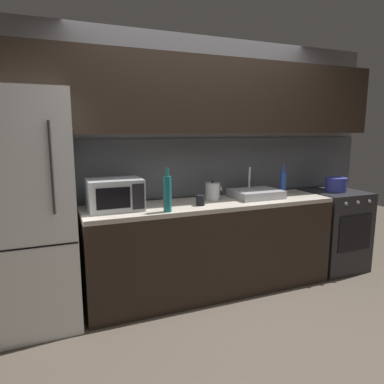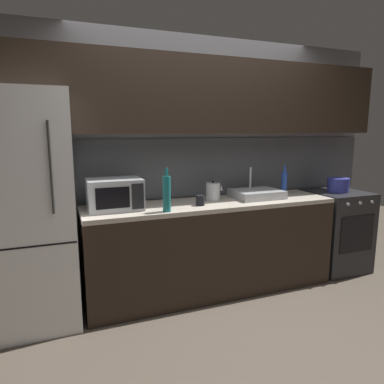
# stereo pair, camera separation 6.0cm
# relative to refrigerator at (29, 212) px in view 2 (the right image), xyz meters

# --- Properties ---
(ground_plane) EXTENTS (10.00, 10.00, 0.00)m
(ground_plane) POSITION_rel_refrigerator_xyz_m (1.60, -0.90, -0.94)
(ground_plane) COLOR #4C4238
(back_wall) EXTENTS (4.18, 0.44, 2.50)m
(back_wall) POSITION_rel_refrigerator_xyz_m (1.60, 0.30, 0.61)
(back_wall) COLOR slate
(back_wall) RESTS_ON ground
(counter_run) EXTENTS (2.44, 0.60, 0.90)m
(counter_run) POSITION_rel_refrigerator_xyz_m (1.60, 0.00, -0.49)
(counter_run) COLOR black
(counter_run) RESTS_ON ground
(refrigerator) EXTENTS (0.68, 0.69, 1.88)m
(refrigerator) POSITION_rel_refrigerator_xyz_m (0.00, 0.00, 0.00)
(refrigerator) COLOR white
(refrigerator) RESTS_ON ground
(oven_range) EXTENTS (0.60, 0.62, 0.90)m
(oven_range) POSITION_rel_refrigerator_xyz_m (3.16, -0.00, -0.49)
(oven_range) COLOR #232326
(oven_range) RESTS_ON ground
(microwave) EXTENTS (0.46, 0.35, 0.27)m
(microwave) POSITION_rel_refrigerator_xyz_m (0.68, 0.02, 0.09)
(microwave) COLOR #A8AAAF
(microwave) RESTS_ON counter_run
(sink_basin) EXTENTS (0.48, 0.38, 0.30)m
(sink_basin) POSITION_rel_refrigerator_xyz_m (2.11, 0.03, -0.00)
(sink_basin) COLOR #ADAFB5
(sink_basin) RESTS_ON counter_run
(kettle) EXTENTS (0.18, 0.14, 0.19)m
(kettle) POSITION_rel_refrigerator_xyz_m (1.64, 0.08, 0.04)
(kettle) COLOR #B7BABF
(kettle) RESTS_ON counter_run
(wine_bottle_blue) EXTENTS (0.06, 0.06, 0.31)m
(wine_bottle_blue) POSITION_rel_refrigerator_xyz_m (2.48, 0.08, 0.09)
(wine_bottle_blue) COLOR #234299
(wine_bottle_blue) RESTS_ON counter_run
(wine_bottle_teal) EXTENTS (0.07, 0.07, 0.37)m
(wine_bottle_teal) POSITION_rel_refrigerator_xyz_m (1.08, -0.22, 0.12)
(wine_bottle_teal) COLOR #19666B
(wine_bottle_teal) RESTS_ON counter_run
(mug_dark) EXTENTS (0.08, 0.08, 0.09)m
(mug_dark) POSITION_rel_refrigerator_xyz_m (1.44, -0.10, 0.00)
(mug_dark) COLOR black
(mug_dark) RESTS_ON counter_run
(cooking_pot) EXTENTS (0.24, 0.24, 0.16)m
(cooking_pot) POSITION_rel_refrigerator_xyz_m (3.15, 0.00, 0.04)
(cooking_pot) COLOR #333899
(cooking_pot) RESTS_ON oven_range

